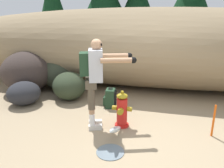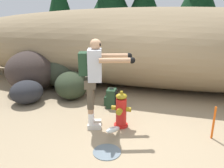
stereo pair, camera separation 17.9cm
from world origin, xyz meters
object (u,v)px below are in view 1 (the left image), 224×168
(utility_worker, at_px, (95,74))
(boulder_outlier, at_px, (24,93))
(boulder_small, at_px, (61,71))
(spare_backpack, at_px, (110,98))
(boulder_mid, at_px, (69,86))
(survey_stake, at_px, (214,121))
(fire_hydrant, at_px, (122,110))
(boulder_large, at_px, (27,72))

(utility_worker, distance_m, boulder_outlier, 2.30)
(boulder_small, bearing_deg, boulder_outlier, -102.24)
(spare_backpack, relative_size, boulder_mid, 0.48)
(boulder_mid, height_order, boulder_small, boulder_small)
(spare_backpack, bearing_deg, boulder_outlier, 3.88)
(utility_worker, distance_m, survey_stake, 2.26)
(fire_hydrant, relative_size, boulder_mid, 0.74)
(utility_worker, xyz_separation_m, boulder_mid, (-1.14, 1.28, -0.72))
(boulder_small, bearing_deg, spare_backpack, -30.34)
(utility_worker, height_order, spare_backpack, utility_worker)
(fire_hydrant, bearing_deg, utility_worker, -162.07)
(boulder_small, bearing_deg, survey_stake, -25.76)
(fire_hydrant, height_order, utility_worker, utility_worker)
(boulder_mid, bearing_deg, boulder_outlier, -146.10)
(utility_worker, bearing_deg, boulder_small, 112.11)
(fire_hydrant, distance_m, utility_worker, 0.89)
(fire_hydrant, distance_m, boulder_mid, 1.97)
(fire_hydrant, relative_size, boulder_outlier, 0.92)
(boulder_small, height_order, survey_stake, boulder_small)
(boulder_large, distance_m, boulder_mid, 1.43)
(spare_backpack, xyz_separation_m, boulder_outlier, (-2.07, -0.35, 0.07))
(spare_backpack, relative_size, survey_stake, 0.78)
(utility_worker, bearing_deg, fire_hydrant, -0.57)
(fire_hydrant, xyz_separation_m, boulder_large, (-3.00, 1.40, 0.24))
(utility_worker, height_order, boulder_small, utility_worker)
(fire_hydrant, height_order, boulder_large, boulder_large)
(spare_backpack, relative_size, boulder_small, 0.38)
(boulder_small, bearing_deg, boulder_large, -147.59)
(boulder_outlier, bearing_deg, survey_stake, -6.65)
(survey_stake, bearing_deg, fire_hydrant, -179.01)
(utility_worker, bearing_deg, boulder_large, 130.00)
(boulder_large, height_order, boulder_mid, boulder_large)
(survey_stake, bearing_deg, boulder_small, 154.24)
(spare_backpack, distance_m, boulder_outlier, 2.10)
(fire_hydrant, bearing_deg, spare_backpack, 117.96)
(boulder_large, distance_m, survey_stake, 4.85)
(fire_hydrant, distance_m, survey_stake, 1.64)
(boulder_large, xyz_separation_m, boulder_mid, (1.39, -0.27, -0.21))
(boulder_mid, bearing_deg, boulder_small, 128.48)
(boulder_outlier, bearing_deg, boulder_small, 77.76)
(boulder_large, height_order, boulder_small, boulder_large)
(utility_worker, relative_size, survey_stake, 2.82)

